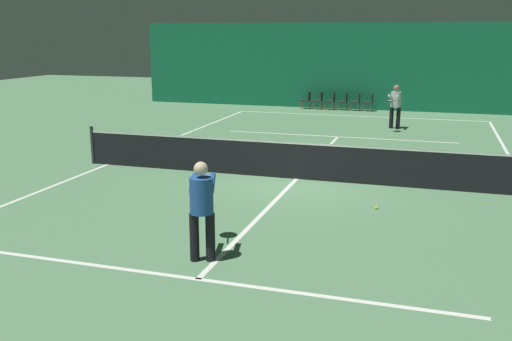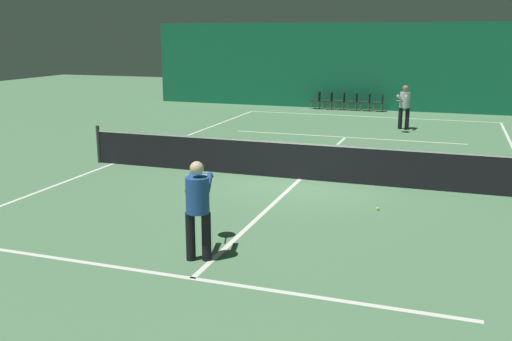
# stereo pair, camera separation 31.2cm
# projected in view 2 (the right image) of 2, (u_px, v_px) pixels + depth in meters

# --- Properties ---
(ground_plane) EXTENTS (60.00, 60.00, 0.00)m
(ground_plane) POSITION_uv_depth(u_px,v_px,m) (300.00, 179.00, 14.51)
(ground_plane) COLOR #56845B
(backdrop_curtain) EXTENTS (23.00, 0.12, 4.14)m
(backdrop_curtain) POSITION_uv_depth(u_px,v_px,m) (377.00, 67.00, 27.19)
(backdrop_curtain) COLOR #146042
(backdrop_curtain) RESTS_ON ground
(court_line_baseline_far) EXTENTS (11.00, 0.10, 0.00)m
(court_line_baseline_far) POSITION_uv_depth(u_px,v_px,m) (368.00, 117.00, 25.45)
(court_line_baseline_far) COLOR white
(court_line_baseline_far) RESTS_ON ground
(court_line_service_far) EXTENTS (8.25, 0.10, 0.00)m
(court_line_service_far) POSITION_uv_depth(u_px,v_px,m) (346.00, 137.00, 20.39)
(court_line_service_far) COLOR white
(court_line_service_far) RESTS_ON ground
(court_line_service_near) EXTENTS (8.25, 0.10, 0.00)m
(court_line_service_near) POSITION_uv_depth(u_px,v_px,m) (192.00, 278.00, 8.63)
(court_line_service_near) COLOR white
(court_line_service_near) RESTS_ON ground
(court_line_sideline_left) EXTENTS (0.10, 23.80, 0.00)m
(court_line_sideline_left) POSITION_uv_depth(u_px,v_px,m) (113.00, 164.00, 16.25)
(court_line_sideline_left) COLOR white
(court_line_sideline_left) RESTS_ON ground
(court_line_centre) EXTENTS (0.10, 12.80, 0.00)m
(court_line_centre) POSITION_uv_depth(u_px,v_px,m) (300.00, 179.00, 14.51)
(court_line_centre) COLOR white
(court_line_centre) RESTS_ON ground
(tennis_net) EXTENTS (12.00, 0.10, 1.07)m
(tennis_net) POSITION_uv_depth(u_px,v_px,m) (300.00, 160.00, 14.39)
(tennis_net) COLOR black
(tennis_net) RESTS_ON ground
(player_near) EXTENTS (0.75, 1.39, 1.66)m
(player_near) POSITION_uv_depth(u_px,v_px,m) (198.00, 203.00, 9.16)
(player_near) COLOR black
(player_near) RESTS_ON ground
(player_far) EXTENTS (0.54, 1.40, 1.69)m
(player_far) POSITION_uv_depth(u_px,v_px,m) (404.00, 104.00, 21.86)
(player_far) COLOR black
(player_far) RESTS_ON ground
(courtside_chair_0) EXTENTS (0.44, 0.44, 0.84)m
(courtside_chair_0) POSITION_uv_depth(u_px,v_px,m) (317.00, 99.00, 27.94)
(courtside_chair_0) COLOR brown
(courtside_chair_0) RESTS_ON ground
(courtside_chair_1) EXTENTS (0.44, 0.44, 0.84)m
(courtside_chair_1) POSITION_uv_depth(u_px,v_px,m) (329.00, 99.00, 27.75)
(courtside_chair_1) COLOR brown
(courtside_chair_1) RESTS_ON ground
(courtside_chair_2) EXTENTS (0.44, 0.44, 0.84)m
(courtside_chair_2) POSITION_uv_depth(u_px,v_px,m) (341.00, 100.00, 27.55)
(courtside_chair_2) COLOR brown
(courtside_chair_2) RESTS_ON ground
(courtside_chair_3) EXTENTS (0.44, 0.44, 0.84)m
(courtside_chair_3) POSITION_uv_depth(u_px,v_px,m) (354.00, 100.00, 27.36)
(courtside_chair_3) COLOR brown
(courtside_chair_3) RESTS_ON ground
(courtside_chair_4) EXTENTS (0.44, 0.44, 0.84)m
(courtside_chair_4) POSITION_uv_depth(u_px,v_px,m) (367.00, 101.00, 27.17)
(courtside_chair_4) COLOR brown
(courtside_chair_4) RESTS_ON ground
(courtside_chair_5) EXTENTS (0.44, 0.44, 0.84)m
(courtside_chair_5) POSITION_uv_depth(u_px,v_px,m) (380.00, 101.00, 26.97)
(courtside_chair_5) COLOR brown
(courtside_chair_5) RESTS_ON ground
(tennis_ball) EXTENTS (0.07, 0.07, 0.07)m
(tennis_ball) POSITION_uv_depth(u_px,v_px,m) (378.00, 209.00, 11.96)
(tennis_ball) COLOR #D1DB33
(tennis_ball) RESTS_ON ground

